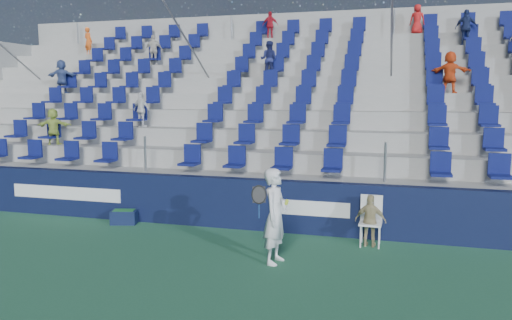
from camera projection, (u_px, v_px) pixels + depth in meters
The scene contains 7 objects.
ground at pixel (202, 275), 8.83m from camera, with size 70.00×70.00×0.00m, color #2B6445.
sponsor_wall at pixel (252, 204), 11.75m from camera, with size 24.00×0.32×1.20m.
grandstand at pixel (295, 126), 16.41m from camera, with size 24.00×8.17×6.63m.
tennis_player at pixel (275, 216), 9.34m from camera, with size 0.69×0.71×1.81m.
line_judge_chair at pixel (371, 217), 10.53m from camera, with size 0.47×0.48×1.05m.
line_judge at pixel (370, 221), 10.39m from camera, with size 0.65×0.27×1.10m, color tan.
ball_bin at pixel (124, 216), 12.28m from camera, with size 0.70×0.55×0.34m.
Camera 1 is at (3.24, -7.90, 3.17)m, focal length 35.00 mm.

